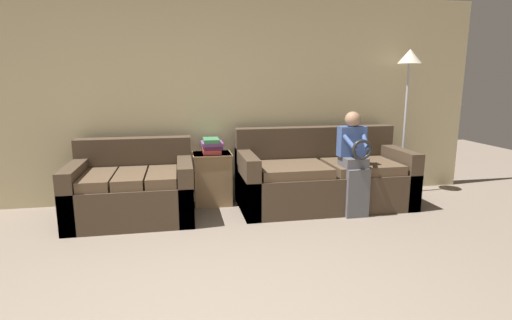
% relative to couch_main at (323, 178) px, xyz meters
% --- Properties ---
extents(wall_back, '(7.58, 0.06, 2.55)m').
position_rel_couch_main_xyz_m(wall_back, '(-1.56, 0.56, 0.94)').
color(wall_back, '#C6B789').
rests_on(wall_back, ground_plane).
extents(couch_main, '(2.05, 0.92, 0.93)m').
position_rel_couch_main_xyz_m(couch_main, '(0.00, 0.00, 0.00)').
color(couch_main, '#473828').
rests_on(couch_main, ground_plane).
extents(couch_side, '(1.31, 0.96, 0.85)m').
position_rel_couch_main_xyz_m(couch_side, '(-2.23, -0.03, -0.02)').
color(couch_side, '#473828').
rests_on(couch_side, ground_plane).
extents(child_left_seated, '(0.31, 0.38, 1.17)m').
position_rel_couch_main_xyz_m(child_left_seated, '(0.22, -0.39, 0.31)').
color(child_left_seated, '#56565B').
rests_on(child_left_seated, ground_plane).
extents(side_shelf, '(0.47, 0.41, 0.64)m').
position_rel_couch_main_xyz_m(side_shelf, '(-1.32, 0.31, -0.00)').
color(side_shelf, '#9E7A51').
rests_on(side_shelf, ground_plane).
extents(book_stack, '(0.26, 0.32, 0.18)m').
position_rel_couch_main_xyz_m(book_stack, '(-1.32, 0.31, 0.40)').
color(book_stack, '#BC3833').
rests_on(book_stack, side_shelf).
extents(floor_lamp, '(0.30, 0.30, 1.90)m').
position_rel_couch_main_xyz_m(floor_lamp, '(1.21, 0.27, 1.24)').
color(floor_lamp, '#2D2B28').
rests_on(floor_lamp, ground_plane).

